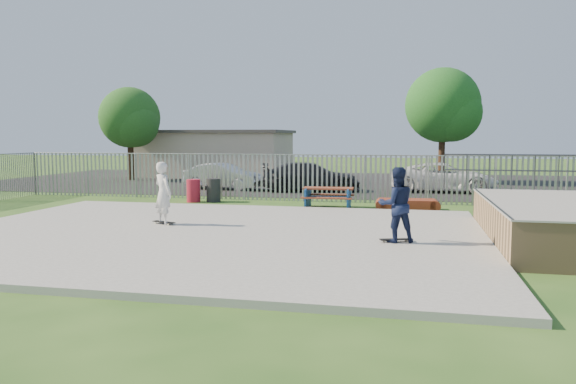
% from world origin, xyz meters
% --- Properties ---
extents(ground, '(120.00, 120.00, 0.00)m').
position_xyz_m(ground, '(0.00, 0.00, 0.00)').
color(ground, '#29521C').
rests_on(ground, ground).
extents(concrete_slab, '(15.00, 12.00, 0.15)m').
position_xyz_m(concrete_slab, '(0.00, 0.00, 0.07)').
color(concrete_slab, gray).
rests_on(concrete_slab, ground).
extents(quarter_pipe, '(5.50, 7.05, 2.19)m').
position_xyz_m(quarter_pipe, '(9.50, 1.04, 0.56)').
color(quarter_pipe, tan).
rests_on(quarter_pipe, ground).
extents(fence, '(26.04, 16.02, 2.00)m').
position_xyz_m(fence, '(1.00, 4.59, 1.00)').
color(fence, gray).
rests_on(fence, ground).
extents(picnic_table, '(1.97, 1.64, 0.81)m').
position_xyz_m(picnic_table, '(2.39, 6.90, 0.41)').
color(picnic_table, brown).
rests_on(picnic_table, ground).
extents(funbox, '(2.04, 1.10, 0.40)m').
position_xyz_m(funbox, '(5.38, 7.13, 0.20)').
color(funbox, maroon).
rests_on(funbox, ground).
extents(trash_bin_red, '(0.58, 0.58, 0.96)m').
position_xyz_m(trash_bin_red, '(-3.50, 7.76, 0.48)').
color(trash_bin_red, '#AA1A31').
rests_on(trash_bin_red, ground).
extents(trash_bin_grey, '(0.59, 0.59, 0.99)m').
position_xyz_m(trash_bin_grey, '(-2.70, 8.03, 0.50)').
color(trash_bin_grey, black).
rests_on(trash_bin_grey, ground).
extents(parking_lot, '(40.00, 18.00, 0.02)m').
position_xyz_m(parking_lot, '(0.00, 19.00, 0.01)').
color(parking_lot, black).
rests_on(parking_lot, ground).
extents(car_silver, '(4.28, 1.98, 1.36)m').
position_xyz_m(car_silver, '(-4.07, 13.36, 0.70)').
color(car_silver, silver).
rests_on(car_silver, parking_lot).
extents(car_dark, '(5.30, 3.09, 1.44)m').
position_xyz_m(car_dark, '(0.56, 13.34, 0.74)').
color(car_dark, black).
rests_on(car_dark, parking_lot).
extents(car_white, '(5.24, 2.49, 1.44)m').
position_xyz_m(car_white, '(7.11, 14.37, 0.74)').
color(car_white, white).
rests_on(car_white, parking_lot).
extents(building, '(10.40, 6.40, 3.20)m').
position_xyz_m(building, '(-8.00, 23.00, 1.61)').
color(building, beige).
rests_on(building, ground).
extents(tree_left, '(3.79, 3.79, 5.85)m').
position_xyz_m(tree_left, '(-11.82, 18.07, 3.94)').
color(tree_left, '#382416').
rests_on(tree_left, ground).
extents(tree_mid, '(4.43, 4.43, 6.84)m').
position_xyz_m(tree_mid, '(7.29, 20.41, 4.60)').
color(tree_mid, '#41291A').
rests_on(tree_mid, ground).
extents(skateboard_a, '(0.82, 0.44, 0.08)m').
position_xyz_m(skateboard_a, '(5.14, -0.41, 0.19)').
color(skateboard_a, black).
rests_on(skateboard_a, concrete_slab).
extents(skateboard_b, '(0.81, 0.50, 0.08)m').
position_xyz_m(skateboard_b, '(-1.74, 1.01, 0.19)').
color(skateboard_b, black).
rests_on(skateboard_b, concrete_slab).
extents(skater_navy, '(1.09, 0.96, 1.87)m').
position_xyz_m(skater_navy, '(5.14, -0.41, 1.09)').
color(skater_navy, '#141D3E').
rests_on(skater_navy, concrete_slab).
extents(skater_white, '(0.82, 0.75, 1.87)m').
position_xyz_m(skater_white, '(-1.74, 1.01, 1.09)').
color(skater_white, silver).
rests_on(skater_white, concrete_slab).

